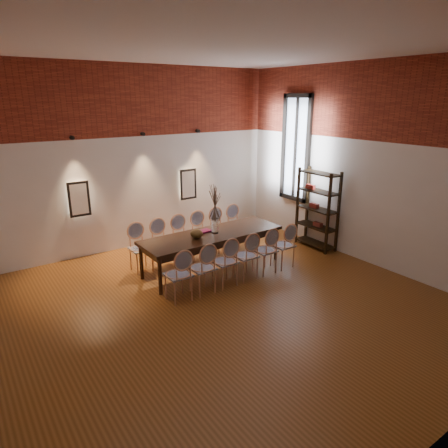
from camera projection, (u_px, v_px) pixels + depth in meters
floor at (225, 305)px, 6.68m from camera, size 7.00×7.00×0.02m
ceiling at (225, 44)px, 5.46m from camera, size 7.00×7.00×0.02m
wall_back at (134, 159)px, 8.85m from camera, size 7.00×0.10×4.00m
wall_right at (370, 166)px, 8.00m from camera, size 0.10×7.00×4.00m
brick_band_back at (131, 100)px, 8.41m from camera, size 7.00×0.02×1.50m
brick_band_right at (375, 101)px, 7.59m from camera, size 0.02×7.00×1.50m
niche_left at (79, 199)px, 8.27m from camera, size 0.36×0.06×0.66m
niche_right at (188, 184)px, 9.69m from camera, size 0.36×0.06×0.66m
spot_fixture_left at (72, 138)px, 7.87m from camera, size 0.08×0.10×0.08m
spot_fixture_mid at (143, 134)px, 8.69m from camera, size 0.08×0.10×0.08m
spot_fixture_right at (198, 131)px, 9.45m from camera, size 0.08×0.10×0.08m
window_glass at (296, 149)px, 9.47m from camera, size 0.02×0.78×2.38m
window_frame at (296, 149)px, 9.46m from camera, size 0.08×0.90×2.50m
window_mullion at (296, 149)px, 9.46m from camera, size 0.06×0.06×2.40m
dining_table at (213, 251)px, 7.97m from camera, size 2.90×0.97×0.75m
chair_near_a at (178, 274)px, 6.70m from camera, size 0.45×0.45×0.94m
chair_near_b at (202, 268)px, 6.97m from camera, size 0.45×0.45×0.94m
chair_near_c at (225, 261)px, 7.24m from camera, size 0.45×0.45×0.94m
chair_near_d at (245, 256)px, 7.50m from camera, size 0.45×0.45×0.94m
chair_near_e at (265, 250)px, 7.77m from camera, size 0.45×0.45×0.94m
chair_near_f at (283, 245)px, 8.04m from camera, size 0.45×0.45×0.94m
chair_far_a at (141, 249)px, 7.85m from camera, size 0.45×0.45×0.94m
chair_far_b at (163, 244)px, 8.12m from camera, size 0.45×0.45×0.94m
chair_far_c at (183, 239)px, 8.39m from camera, size 0.45×0.45×0.94m
chair_far_d at (202, 234)px, 8.66m from camera, size 0.45×0.45×0.94m
chair_far_e at (221, 230)px, 8.92m from camera, size 0.45×0.45×0.94m
chair_far_f at (238, 226)px, 9.19m from camera, size 0.45×0.45×0.94m
vase at (215, 226)px, 7.85m from camera, size 0.14×0.14×0.30m
dried_branches at (215, 204)px, 7.71m from camera, size 0.50×0.50×0.70m
bowl at (197, 234)px, 7.57m from camera, size 0.24×0.24×0.18m
book at (204, 231)px, 7.95m from camera, size 0.26×0.18×0.03m
shelving_rack at (317, 209)px, 9.01m from camera, size 0.40×1.01×1.80m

